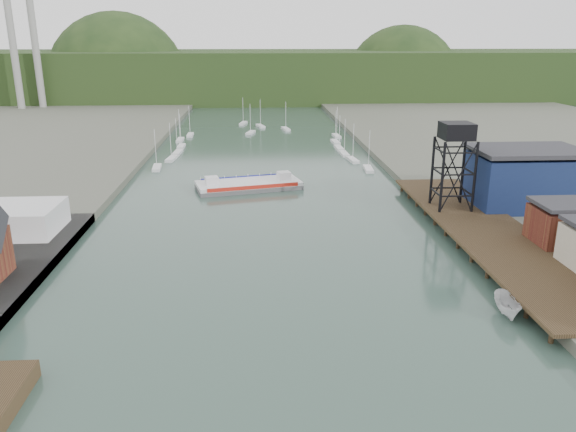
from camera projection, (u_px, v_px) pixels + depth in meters
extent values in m
plane|color=#2C453E|center=(281.00, 423.00, 49.90)|extent=(600.00, 600.00, 0.00)
cube|color=black|center=(487.00, 230.00, 94.30)|extent=(14.00, 70.00, 0.50)
cylinder|color=black|center=(452.00, 237.00, 94.28)|extent=(0.60, 0.60, 2.20)
cylinder|color=black|center=(521.00, 236.00, 94.98)|extent=(0.60, 0.60, 2.20)
cube|color=silver|center=(4.00, 219.00, 93.77)|extent=(18.00, 12.00, 4.50)
cylinder|color=black|center=(442.00, 178.00, 101.49)|extent=(0.50, 0.50, 13.00)
cylinder|color=black|center=(475.00, 177.00, 101.84)|extent=(0.50, 0.50, 13.00)
cylinder|color=black|center=(432.00, 170.00, 107.20)|extent=(0.50, 0.50, 13.00)
cylinder|color=black|center=(463.00, 170.00, 107.55)|extent=(0.50, 0.50, 13.00)
cube|color=black|center=(457.00, 131.00, 102.10)|extent=(5.50, 5.50, 3.00)
cube|color=#0D183C|center=(525.00, 181.00, 107.91)|extent=(20.00, 14.00, 10.00)
cube|color=#2D2D33|center=(529.00, 150.00, 106.13)|extent=(20.50, 14.50, 0.80)
cube|color=#501B17|center=(564.00, 227.00, 87.34)|extent=(9.00, 8.00, 6.00)
cube|color=silver|center=(157.00, 168.00, 147.07)|extent=(2.67, 7.65, 0.90)
cube|color=silver|center=(172.00, 159.00, 158.05)|extent=(2.81, 7.67, 0.90)
cube|color=silver|center=(178.00, 153.00, 166.52)|extent=(2.35, 7.59, 0.90)
cube|color=silver|center=(181.00, 147.00, 175.96)|extent=(2.01, 7.50, 0.90)
cube|color=silver|center=(180.00, 140.00, 187.50)|extent=(2.00, 7.50, 0.90)
cube|color=silver|center=(190.00, 135.00, 197.00)|extent=(2.16, 7.54, 0.90)
cube|color=silver|center=(368.00, 169.00, 145.64)|extent=(2.53, 7.62, 0.90)
cube|color=silver|center=(353.00, 160.00, 156.44)|extent=(2.76, 7.67, 0.90)
cube|color=silver|center=(344.00, 154.00, 164.73)|extent=(2.22, 7.56, 0.90)
cube|color=silver|center=(339.00, 148.00, 173.28)|extent=(2.18, 7.54, 0.90)
cube|color=silver|center=(335.00, 142.00, 183.86)|extent=(2.46, 7.61, 0.90)
cube|color=silver|center=(337.00, 136.00, 195.04)|extent=(2.48, 7.61, 0.90)
cube|color=silver|center=(251.00, 133.00, 201.87)|extent=(3.78, 7.76, 0.90)
cube|color=silver|center=(286.00, 129.00, 210.25)|extent=(3.31, 7.74, 0.90)
cube|color=silver|center=(260.00, 126.00, 217.32)|extent=(3.76, 7.76, 0.90)
cube|color=silver|center=(243.00, 123.00, 224.54)|extent=(3.40, 7.74, 0.90)
cylinder|color=gray|center=(13.00, 45.00, 253.34)|extent=(3.20, 3.20, 60.00)
cylinder|color=gray|center=(35.00, 45.00, 258.56)|extent=(3.20, 3.20, 60.00)
cube|color=black|center=(256.00, 75.00, 331.77)|extent=(500.00, 120.00, 28.00)
sphere|color=black|center=(120.00, 83.00, 328.33)|extent=(80.00, 80.00, 80.00)
sphere|color=black|center=(401.00, 84.00, 348.32)|extent=(70.00, 70.00, 70.00)
cube|color=#545557|center=(249.00, 187.00, 127.86)|extent=(24.89, 14.60, 0.93)
cube|color=silver|center=(249.00, 183.00, 127.61)|extent=(24.89, 14.60, 0.75)
cube|color=red|center=(254.00, 187.00, 123.26)|extent=(19.99, 5.00, 0.84)
cube|color=navy|center=(244.00, 178.00, 131.85)|extent=(19.99, 5.00, 0.84)
cube|color=silver|center=(212.00, 181.00, 124.90)|extent=(3.38, 3.38, 1.87)
cube|color=silver|center=(284.00, 176.00, 129.64)|extent=(3.38, 3.38, 1.87)
imported|color=silver|center=(507.00, 306.00, 68.97)|extent=(3.26, 6.71, 2.49)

